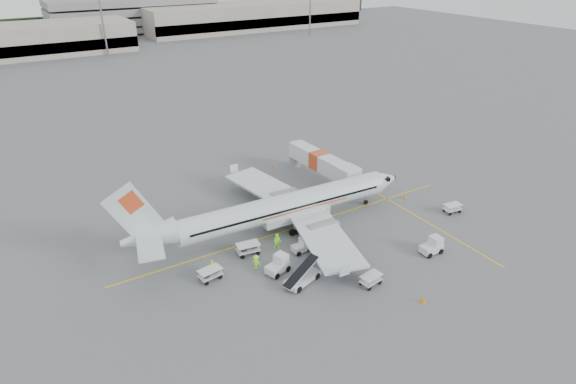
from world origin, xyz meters
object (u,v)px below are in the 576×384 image
belt_loader (302,271)px  jet_bridge (319,166)px  aircraft (286,191)px  tug_mid (301,245)px  tug_fore (432,246)px  tug_aft (277,265)px

belt_loader → jet_bridge: bearing=34.5°
aircraft → tug_mid: aircraft is taller
tug_fore → aircraft: bearing=130.9°
jet_bridge → tug_mid: 18.71m
tug_mid → tug_aft: 4.53m
tug_mid → tug_aft: bearing=-155.7°
belt_loader → tug_mid: 5.48m
aircraft → belt_loader: (-4.16, -9.96, -3.35)m
tug_mid → tug_aft: size_ratio=0.83×
tug_fore → tug_mid: bearing=149.2°
jet_bridge → tug_mid: (-12.07, -14.24, -1.22)m
aircraft → jet_bridge: aircraft is taller
jet_bridge → tug_aft: (-16.16, -16.19, -1.07)m
tug_fore → tug_aft: size_ratio=0.98×
aircraft → jet_bridge: bearing=42.2°
tug_fore → tug_mid: size_ratio=1.18×
aircraft → tug_fore: aircraft is taller
aircraft → tug_aft: size_ratio=14.11×
tug_aft → jet_bridge: bearing=27.6°
aircraft → belt_loader: 11.30m
aircraft → belt_loader: size_ratio=6.64×
tug_mid → tug_aft: tug_aft is taller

